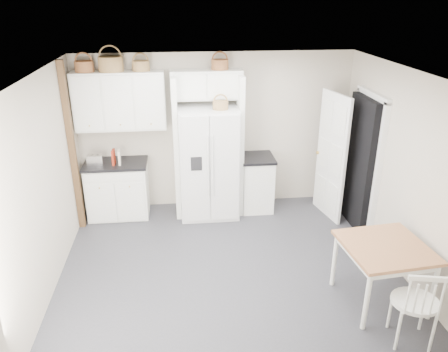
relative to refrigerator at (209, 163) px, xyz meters
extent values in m
plane|color=#3C3D44|center=(0.15, -1.61, -0.90)|extent=(4.50, 4.50, 0.00)
plane|color=white|center=(0.15, -1.61, 1.70)|extent=(4.50, 4.50, 0.00)
plane|color=#BDB19B|center=(0.15, 0.39, 0.40)|extent=(4.50, 0.00, 4.50)
plane|color=#BDB19B|center=(-2.10, -1.61, 0.40)|extent=(0.00, 4.00, 4.00)
plane|color=#BDB19B|center=(2.40, -1.61, 0.40)|extent=(0.00, 4.00, 4.00)
cube|color=silver|center=(0.00, 0.00, 0.00)|extent=(0.93, 0.75, 1.81)
cube|color=white|center=(-1.50, 0.09, -0.46)|extent=(0.96, 0.61, 0.89)
cube|color=white|center=(0.81, 0.09, -0.45)|extent=(0.51, 0.61, 0.90)
cube|color=brown|center=(1.85, -2.52, -0.52)|extent=(1.01, 1.01, 0.77)
cube|color=white|center=(1.90, -3.17, -0.40)|extent=(0.57, 0.54, 1.00)
cube|color=black|center=(-1.50, 0.09, 0.01)|extent=(1.00, 0.65, 0.04)
cube|color=black|center=(0.81, 0.09, 0.02)|extent=(0.55, 0.65, 0.04)
cube|color=silver|center=(-1.79, 0.01, 0.11)|extent=(0.25, 0.15, 0.17)
cube|color=maroon|center=(-1.50, 0.01, 0.15)|extent=(0.04, 0.16, 0.24)
cube|color=beige|center=(-1.41, 0.01, 0.14)|extent=(0.04, 0.16, 0.23)
cylinder|color=brown|center=(-1.82, 0.22, 1.53)|extent=(0.28, 0.28, 0.16)
cylinder|color=brown|center=(-1.43, 0.22, 1.56)|extent=(0.37, 0.37, 0.22)
cylinder|color=brown|center=(-0.99, 0.22, 1.52)|extent=(0.26, 0.26, 0.15)
cylinder|color=brown|center=(0.21, 0.22, 1.52)|extent=(0.27, 0.27, 0.15)
cylinder|color=brown|center=(0.19, -0.10, 0.97)|extent=(0.24, 0.24, 0.13)
cube|color=white|center=(-1.35, 0.22, 1.00)|extent=(1.40, 0.34, 0.90)
cube|color=white|center=(0.00, 0.22, 1.22)|extent=(1.12, 0.34, 0.45)
cube|color=white|center=(-0.51, 0.09, 0.25)|extent=(0.08, 0.60, 2.30)
cube|color=white|center=(0.51, 0.09, 0.25)|extent=(0.08, 0.60, 2.30)
cube|color=#442B14|center=(-2.05, -0.26, 0.40)|extent=(0.09, 0.09, 2.60)
cube|color=black|center=(2.31, -0.61, 0.12)|extent=(0.18, 0.85, 2.05)
cube|color=white|center=(1.95, -0.27, 0.12)|extent=(0.21, 0.79, 2.05)
camera|label=1|loc=(-0.46, -6.59, 2.55)|focal=35.00mm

